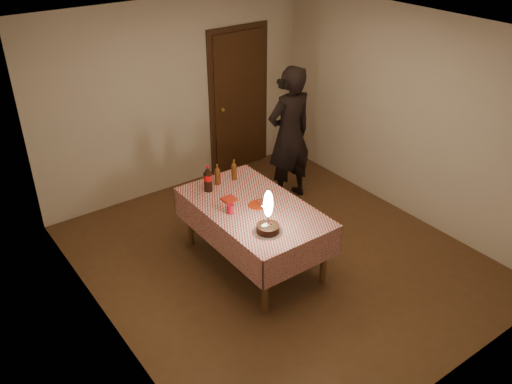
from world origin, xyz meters
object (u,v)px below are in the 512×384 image
clear_cup (261,204)px  amber_bottle_right (234,170)px  red_plate (258,205)px  red_cup (230,209)px  dining_table (253,214)px  cola_bottle (208,179)px  amber_bottle_left (217,175)px  photographer (289,135)px  birthday_cake (268,220)px

clear_cup → amber_bottle_right: 0.72m
red_plate → red_cup: 0.34m
red_plate → amber_bottle_right: amber_bottle_right is taller
dining_table → red_plate: red_plate is taller
cola_bottle → amber_bottle_right: size_ratio=1.25×
clear_cup → cola_bottle: 0.71m
clear_cup → cola_bottle: size_ratio=0.28×
red_plate → amber_bottle_left: bearing=98.5°
photographer → dining_table: bearing=-143.4°
amber_bottle_left → photographer: bearing=12.7°
amber_bottle_left → birthday_cake: bearing=-96.6°
red_cup → amber_bottle_right: 0.76m
cola_bottle → photographer: bearing=13.8°
red_plate → photographer: size_ratio=0.12×
red_plate → cola_bottle: bearing=114.2°
photographer → red_cup: bearing=-149.3°
clear_cup → cola_bottle: (-0.27, 0.65, 0.11)m
red_plate → clear_cup: 0.07m
birthday_cake → amber_bottle_left: 1.15m
birthday_cake → photographer: size_ratio=0.25×
clear_cup → amber_bottle_left: 0.73m
amber_bottle_left → photographer: 1.34m
red_cup → amber_bottle_right: size_ratio=0.39×
clear_cup → amber_bottle_left: bearing=97.9°
red_cup → amber_bottle_right: (0.46, 0.60, 0.07)m
dining_table → red_cup: size_ratio=17.20×
dining_table → red_plate: (0.05, -0.02, 0.10)m
clear_cup → amber_bottle_right: bearing=80.1°
dining_table → red_cup: bearing=174.8°
clear_cup → photographer: 1.59m
red_plate → cola_bottle: cola_bottle is taller
cola_bottle → amber_bottle_left: size_ratio=1.25×
amber_bottle_right → photographer: 1.13m
birthday_cake → clear_cup: 0.49m
amber_bottle_right → photographer: size_ratio=0.14×
amber_bottle_right → photographer: photographer is taller
birthday_cake → amber_bottle_right: 1.18m
clear_cup → amber_bottle_right: (0.12, 0.70, 0.07)m
red_plate → red_cup: size_ratio=2.20×
birthday_cake → clear_cup: (0.23, 0.42, -0.09)m
birthday_cake → red_cup: 0.54m
red_cup → cola_bottle: (0.07, 0.55, 0.10)m
birthday_cake → red_cup: (-0.10, 0.52, -0.09)m
red_plate → amber_bottle_left: size_ratio=0.86×
dining_table → birthday_cake: size_ratio=3.65×
cola_bottle → amber_bottle_right: cola_bottle is taller
birthday_cake → cola_bottle: size_ratio=1.48×
red_plate → amber_bottle_right: (0.12, 0.65, 0.11)m
birthday_cake → photographer: bearing=44.9°
dining_table → amber_bottle_right: bearing=74.2°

